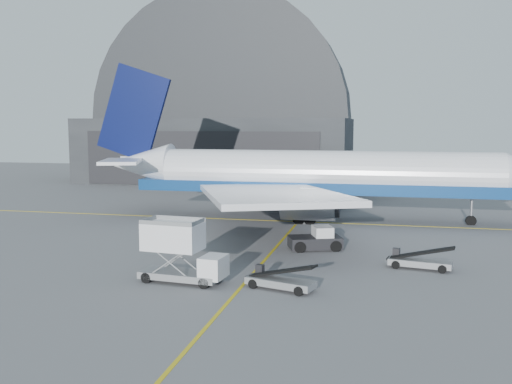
% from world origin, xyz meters
% --- Properties ---
extents(ground, '(200.00, 200.00, 0.00)m').
position_xyz_m(ground, '(0.00, 0.00, 0.00)').
color(ground, '#565659').
rests_on(ground, ground).
extents(taxi_lines, '(80.00, 42.12, 0.02)m').
position_xyz_m(taxi_lines, '(0.00, 12.67, 0.01)').
color(taxi_lines, gold).
rests_on(taxi_lines, ground).
extents(hangar, '(50.00, 28.30, 28.00)m').
position_xyz_m(hangar, '(-22.00, 64.95, 9.54)').
color(hangar, black).
rests_on(hangar, ground).
extents(airliner, '(52.89, 51.29, 18.56)m').
position_xyz_m(airliner, '(0.84, 22.00, 5.19)').
color(airliner, white).
rests_on(airliner, ground).
extents(catering_truck, '(6.32, 2.89, 4.21)m').
position_xyz_m(catering_truck, '(-4.51, -6.37, 2.13)').
color(catering_truck, slate).
rests_on(catering_truck, ground).
extents(pushback_tug, '(5.13, 3.94, 2.10)m').
position_xyz_m(pushback_tug, '(3.65, 6.28, 0.79)').
color(pushback_tug, black).
rests_on(pushback_tug, ground).
extents(belt_loader_a, '(5.12, 2.91, 1.92)m').
position_xyz_m(belt_loader_a, '(2.67, -6.58, 0.59)').
color(belt_loader_a, slate).
rests_on(belt_loader_a, ground).
extents(belt_loader_b, '(5.12, 2.47, 1.91)m').
position_xyz_m(belt_loader_b, '(12.18, 1.13, 0.59)').
color(belt_loader_b, slate).
rests_on(belt_loader_b, ground).
extents(traffic_cone, '(0.41, 0.41, 0.59)m').
position_xyz_m(traffic_cone, '(5.61, 7.92, 0.28)').
color(traffic_cone, '#EF3707').
rests_on(traffic_cone, ground).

